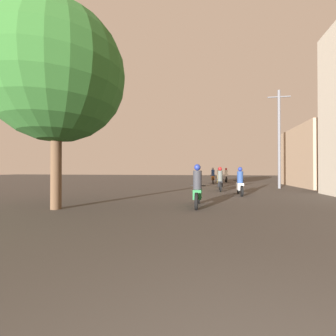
# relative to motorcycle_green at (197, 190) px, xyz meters

# --- Properties ---
(motorcycle_green) EXTENTS (0.60, 2.09, 1.59)m
(motorcycle_green) POSITION_rel_motorcycle_green_xyz_m (0.00, 0.00, 0.00)
(motorcycle_green) COLOR black
(motorcycle_green) RESTS_ON ground_plane
(motorcycle_white) EXTENTS (0.60, 2.01, 1.53)m
(motorcycle_white) POSITION_rel_motorcycle_green_xyz_m (2.08, 4.33, -0.02)
(motorcycle_white) COLOR black
(motorcycle_white) RESTS_ON ground_plane
(motorcycle_black) EXTENTS (0.60, 2.06, 1.56)m
(motorcycle_black) POSITION_rel_motorcycle_green_xyz_m (1.12, 6.69, -0.00)
(motorcycle_black) COLOR black
(motorcycle_black) RESTS_ON ground_plane
(motorcycle_yellow) EXTENTS (0.60, 1.91, 1.58)m
(motorcycle_yellow) POSITION_rel_motorcycle_green_xyz_m (1.21, 9.94, -0.00)
(motorcycle_yellow) COLOR black
(motorcycle_yellow) RESTS_ON ground_plane
(motorcycle_orange) EXTENTS (0.60, 2.00, 1.64)m
(motorcycle_orange) POSITION_rel_motorcycle_green_xyz_m (0.77, 15.14, 0.02)
(motorcycle_orange) COLOR black
(motorcycle_orange) RESTS_ON ground_plane
(motorcycle_silver) EXTENTS (0.60, 2.07, 1.60)m
(motorcycle_silver) POSITION_rel_motorcycle_green_xyz_m (2.25, 17.50, 0.01)
(motorcycle_silver) COLOR black
(motorcycle_silver) RESTS_ON ground_plane
(building_right_far) EXTENTS (4.90, 7.54, 4.91)m
(building_right_far) POSITION_rel_motorcycle_green_xyz_m (9.77, 11.97, 1.82)
(building_right_far) COLOR tan
(building_right_far) RESTS_ON ground_plane
(utility_pole_far) EXTENTS (1.60, 0.20, 7.31)m
(utility_pole_far) POSITION_rel_motorcycle_green_xyz_m (5.53, 9.40, 3.19)
(utility_pole_far) COLOR slate
(utility_pole_far) RESTS_ON ground_plane
(street_tree) EXTENTS (4.74, 4.74, 7.09)m
(street_tree) POSITION_rel_motorcycle_green_xyz_m (-4.83, -1.49, 4.08)
(street_tree) COLOR brown
(street_tree) RESTS_ON ground_plane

